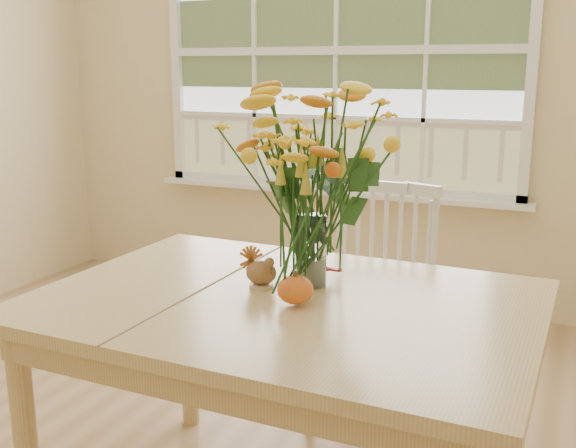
% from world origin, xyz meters
% --- Properties ---
extents(wall_back, '(4.00, 0.02, 2.70)m').
position_xyz_m(wall_back, '(0.00, 2.25, 1.35)').
color(wall_back, beige).
rests_on(wall_back, floor).
extents(window, '(2.42, 0.12, 1.74)m').
position_xyz_m(window, '(0.00, 2.21, 1.53)').
color(window, silver).
rests_on(window, wall_back).
extents(dining_table, '(1.48, 1.08, 0.78)m').
position_xyz_m(dining_table, '(0.65, 0.00, 0.69)').
color(dining_table, tan).
rests_on(dining_table, floor).
extents(windsor_chair, '(0.46, 0.44, 0.97)m').
position_xyz_m(windsor_chair, '(0.70, 0.83, 0.54)').
color(windsor_chair, white).
rests_on(windsor_chair, floor).
extents(flower_vase, '(0.46, 0.46, 0.55)m').
position_xyz_m(flower_vase, '(0.68, 0.14, 1.11)').
color(flower_vase, white).
rests_on(flower_vase, dining_table).
extents(pumpkin, '(0.11, 0.11, 0.08)m').
position_xyz_m(pumpkin, '(0.70, -0.05, 0.82)').
color(pumpkin, '#C54E17').
rests_on(pumpkin, dining_table).
extents(turkey_figurine, '(0.11, 0.09, 0.12)m').
position_xyz_m(turkey_figurine, '(0.55, 0.05, 0.83)').
color(turkey_figurine, '#CCB78C').
rests_on(turkey_figurine, dining_table).
extents(dark_gourd, '(0.13, 0.09, 0.08)m').
position_xyz_m(dark_gourd, '(0.66, 0.21, 0.82)').
color(dark_gourd, '#38160F').
rests_on(dark_gourd, dining_table).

